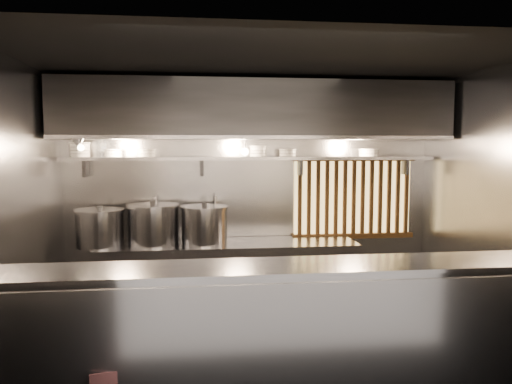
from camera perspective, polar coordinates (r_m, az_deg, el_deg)
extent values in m
plane|color=black|center=(5.09, 1.35, -18.22)|extent=(4.50, 4.50, 0.00)
plane|color=black|center=(4.73, 1.43, 14.68)|extent=(4.50, 4.50, 0.00)
plane|color=gray|center=(6.18, -0.62, -0.54)|extent=(4.50, 0.00, 4.50)
plane|color=gray|center=(4.92, -25.57, -2.58)|extent=(0.00, 3.00, 3.00)
plane|color=gray|center=(5.50, 25.28, -1.78)|extent=(0.00, 3.00, 3.00)
cube|color=#9A9AA0|center=(4.01, 3.41, -16.36)|extent=(4.50, 0.50, 1.10)
cube|color=#939399|center=(3.77, 4.15, -17.80)|extent=(4.50, 0.02, 1.01)
cube|color=#9A9AA0|center=(3.84, 3.46, -8.50)|extent=(4.50, 0.56, 0.03)
cube|color=#9A9AA0|center=(5.97, -3.12, -10.05)|extent=(3.00, 0.70, 0.90)
cube|color=#9A9AA0|center=(5.97, -0.44, 3.87)|extent=(4.40, 0.34, 0.04)
cube|color=#2D2D30|center=(5.77, -0.19, 9.24)|extent=(4.40, 0.80, 0.65)
cube|color=#9A9AA0|center=(5.36, 0.32, 6.27)|extent=(4.40, 0.03, 0.04)
cube|color=#F6C86E|center=(6.44, 10.97, -0.58)|extent=(1.50, 0.02, 0.92)
cube|color=brown|center=(6.36, 11.19, 3.77)|extent=(1.56, 0.06, 0.06)
cube|color=brown|center=(6.46, 11.03, -4.95)|extent=(1.56, 0.06, 0.06)
cube|color=brown|center=(6.21, 5.03, -0.72)|extent=(0.04, 0.04, 0.92)
cube|color=brown|center=(6.24, 6.06, -0.70)|extent=(0.04, 0.04, 0.92)
cube|color=brown|center=(6.26, 7.09, -0.69)|extent=(0.04, 0.04, 0.92)
cube|color=brown|center=(6.29, 8.11, -0.67)|extent=(0.04, 0.04, 0.92)
cube|color=brown|center=(6.32, 9.12, -0.66)|extent=(0.04, 0.04, 0.92)
cube|color=brown|center=(6.36, 10.12, -0.64)|extent=(0.04, 0.04, 0.92)
cube|color=brown|center=(6.39, 11.11, -0.63)|extent=(0.04, 0.04, 0.92)
cube|color=brown|center=(6.43, 12.09, -0.61)|extent=(0.04, 0.04, 0.92)
cube|color=brown|center=(6.47, 13.06, -0.60)|extent=(0.04, 0.04, 0.92)
cube|color=brown|center=(6.51, 14.01, -0.58)|extent=(0.04, 0.04, 0.92)
cube|color=brown|center=(6.55, 14.95, -0.57)|extent=(0.04, 0.04, 0.92)
cube|color=brown|center=(6.59, 15.88, -0.55)|extent=(0.04, 0.04, 0.92)
cube|color=brown|center=(6.64, 16.80, -0.54)|extent=(0.04, 0.04, 0.92)
cylinder|color=silver|center=(6.14, -11.31, -2.66)|extent=(0.03, 0.03, 0.48)
sphere|color=silver|center=(6.11, -11.35, -0.43)|extent=(0.04, 0.04, 0.04)
cylinder|color=silver|center=(5.98, -11.44, -0.55)|extent=(0.03, 0.26, 0.03)
sphere|color=silver|center=(5.85, -11.54, -0.68)|extent=(0.04, 0.04, 0.04)
cylinder|color=silver|center=(5.86, -11.53, -1.36)|extent=(0.03, 0.03, 0.14)
cylinder|color=silver|center=(6.13, -4.76, -2.59)|extent=(0.03, 0.03, 0.48)
sphere|color=silver|center=(6.10, -4.78, -0.36)|extent=(0.04, 0.04, 0.04)
cylinder|color=silver|center=(5.97, -4.73, -0.48)|extent=(0.03, 0.26, 0.03)
sphere|color=silver|center=(5.84, -4.68, -0.61)|extent=(0.04, 0.04, 0.04)
cylinder|color=silver|center=(5.85, -4.68, -1.29)|extent=(0.03, 0.03, 0.14)
cone|color=#9A9AA0|center=(5.60, -19.65, 5.41)|extent=(0.25, 0.27, 0.20)
sphere|color=#FFE0B2|center=(5.57, -19.38, 4.80)|extent=(0.07, 0.07, 0.07)
cylinder|color=#2D2D30|center=(5.70, -19.46, 6.22)|extent=(0.02, 0.22, 0.02)
cylinder|color=#2D2D30|center=(5.84, -1.28, 5.41)|extent=(0.01, 0.01, 0.12)
sphere|color=#FFE0B2|center=(5.84, -1.28, 4.62)|extent=(0.09, 0.09, 0.09)
cylinder|color=#9A9AA0|center=(5.88, -17.40, -4.07)|extent=(0.66, 0.66, 0.39)
cylinder|color=#9A9AA0|center=(5.85, -17.46, -2.04)|extent=(0.69, 0.69, 0.03)
cylinder|color=#2D2D30|center=(5.85, -17.47, -1.70)|extent=(0.06, 0.06, 0.04)
cylinder|color=#9A9AA0|center=(5.85, -11.66, -3.79)|extent=(0.74, 0.74, 0.43)
cylinder|color=#9A9AA0|center=(5.82, -11.70, -1.54)|extent=(0.78, 0.78, 0.03)
cylinder|color=#2D2D30|center=(5.82, -11.71, -1.20)|extent=(0.06, 0.06, 0.04)
cylinder|color=#9A9AA0|center=(5.81, -5.90, -3.90)|extent=(0.60, 0.60, 0.41)
cylinder|color=#9A9AA0|center=(5.77, -5.92, -1.75)|extent=(0.63, 0.63, 0.03)
cylinder|color=#2D2D30|center=(5.77, -5.92, -1.41)|extent=(0.06, 0.06, 0.04)
cylinder|color=silver|center=(6.08, -19.47, 3.97)|extent=(0.22, 0.22, 0.03)
cylinder|color=silver|center=(6.08, -19.48, 4.33)|extent=(0.22, 0.22, 0.03)
cylinder|color=silver|center=(6.08, -19.49, 4.69)|extent=(0.22, 0.22, 0.03)
cylinder|color=silver|center=(6.08, -19.51, 5.04)|extent=(0.22, 0.22, 0.03)
cylinder|color=silver|center=(6.08, -19.51, 5.31)|extent=(0.24, 0.24, 0.01)
cylinder|color=silver|center=(6.01, -15.97, 4.06)|extent=(0.20, 0.20, 0.03)
cylinder|color=silver|center=(6.01, -15.98, 4.42)|extent=(0.20, 0.20, 0.03)
cylinder|color=silver|center=(6.01, -15.99, 4.69)|extent=(0.22, 0.22, 0.01)
cylinder|color=silver|center=(5.96, -12.43, 4.13)|extent=(0.20, 0.20, 0.03)
cylinder|color=silver|center=(5.96, -12.43, 4.49)|extent=(0.20, 0.20, 0.03)
cylinder|color=silver|center=(5.96, -12.44, 4.76)|extent=(0.22, 0.22, 0.01)
cylinder|color=silver|center=(5.98, 0.26, 4.26)|extent=(0.20, 0.20, 0.03)
cylinder|color=silver|center=(5.98, 0.26, 4.62)|extent=(0.20, 0.20, 0.03)
cylinder|color=silver|center=(5.98, 0.26, 4.98)|extent=(0.20, 0.20, 0.03)
cylinder|color=silver|center=(5.98, 0.26, 5.25)|extent=(0.21, 0.21, 0.01)
cylinder|color=silver|center=(6.04, 3.63, 4.26)|extent=(0.20, 0.20, 0.03)
cylinder|color=silver|center=(6.04, 3.63, 4.62)|extent=(0.20, 0.20, 0.03)
cylinder|color=silver|center=(6.04, 3.63, 4.88)|extent=(0.22, 0.22, 0.01)
cylinder|color=silver|center=(6.30, 12.72, 4.18)|extent=(0.23, 0.23, 0.03)
cylinder|color=silver|center=(6.30, 12.72, 4.53)|extent=(0.23, 0.23, 0.03)
cylinder|color=silver|center=(6.30, 12.73, 4.78)|extent=(0.24, 0.24, 0.01)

